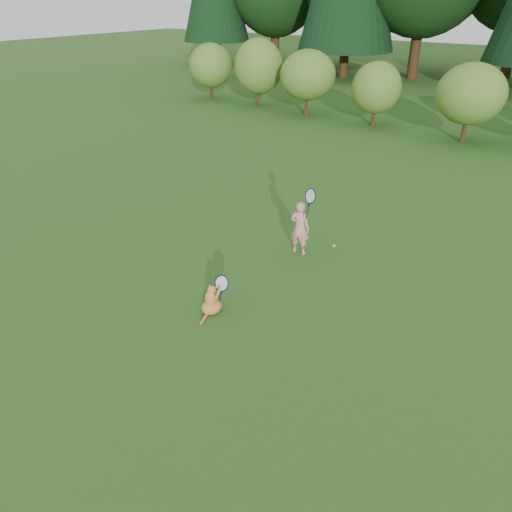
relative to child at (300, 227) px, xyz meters
The scene contains 5 objects.
ground 2.54m from the child, 91.15° to the right, with size 100.00×100.00×0.00m, color #1F4E16.
shrub_row 10.56m from the child, 90.27° to the left, with size 28.00×3.00×2.80m, color #477123, non-canonical shape.
child is the anchor object (origin of this frame).
cat 2.59m from the child, 91.69° to the right, with size 0.36×0.71×0.67m.
tennis_ball 1.30m from the child, 32.98° to the right, with size 0.06×0.06×0.06m.
Camera 1 is at (4.43, -5.12, 4.57)m, focal length 35.00 mm.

